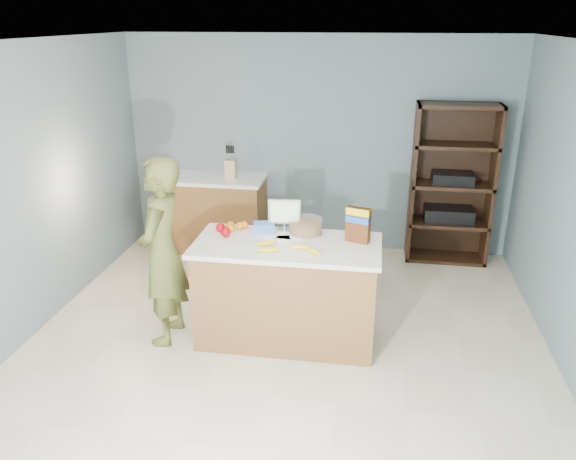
# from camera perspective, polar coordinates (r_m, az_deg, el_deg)

# --- Properties ---
(floor) EXTENTS (4.50, 5.00, 0.02)m
(floor) POSITION_cam_1_polar(r_m,az_deg,el_deg) (4.83, -0.67, -12.65)
(floor) COLOR beige
(floor) RESTS_ON ground
(walls) EXTENTS (4.52, 5.02, 2.51)m
(walls) POSITION_cam_1_polar(r_m,az_deg,el_deg) (4.15, -0.76, 6.71)
(walls) COLOR slate
(walls) RESTS_ON ground
(counter_peninsula) EXTENTS (1.56, 0.76, 0.90)m
(counter_peninsula) POSITION_cam_1_polar(r_m,az_deg,el_deg) (4.87, -0.09, -6.64)
(counter_peninsula) COLOR brown
(counter_peninsula) RESTS_ON ground
(back_cabinet) EXTENTS (1.24, 0.62, 0.90)m
(back_cabinet) POSITION_cam_1_polar(r_m,az_deg,el_deg) (6.82, -7.55, 1.74)
(back_cabinet) COLOR brown
(back_cabinet) RESTS_ON ground
(shelving_unit) EXTENTS (0.90, 0.40, 1.80)m
(shelving_unit) POSITION_cam_1_polar(r_m,az_deg,el_deg) (6.63, 16.21, 4.25)
(shelving_unit) COLOR black
(shelving_unit) RESTS_ON ground
(person) EXTENTS (0.40, 0.60, 1.63)m
(person) POSITION_cam_1_polar(r_m,az_deg,el_deg) (4.83, -12.64, -2.23)
(person) COLOR #4E5523
(person) RESTS_ON ground
(knife_block) EXTENTS (0.12, 0.10, 0.31)m
(knife_block) POSITION_cam_1_polar(r_m,az_deg,el_deg) (6.57, -5.85, 6.23)
(knife_block) COLOR tan
(knife_block) RESTS_ON back_cabinet
(envelopes) EXTENTS (0.33, 0.18, 0.00)m
(envelopes) POSITION_cam_1_polar(r_m,az_deg,el_deg) (4.78, -0.46, -0.78)
(envelopes) COLOR white
(envelopes) RESTS_ON counter_peninsula
(bananas) EXTENTS (0.57, 0.24, 0.04)m
(bananas) POSITION_cam_1_polar(r_m,az_deg,el_deg) (4.53, -0.10, -1.82)
(bananas) COLOR yellow
(bananas) RESTS_ON counter_peninsula
(apples) EXTENTS (0.16, 0.19, 0.08)m
(apples) POSITION_cam_1_polar(r_m,az_deg,el_deg) (4.87, -6.62, -0.01)
(apples) COLOR #980310
(apples) RESTS_ON counter_peninsula
(oranges) EXTENTS (0.26, 0.18, 0.07)m
(oranges) POSITION_cam_1_polar(r_m,az_deg,el_deg) (4.97, -5.83, 0.36)
(oranges) COLOR orange
(oranges) RESTS_ON counter_peninsula
(blue_carton) EXTENTS (0.20, 0.16, 0.08)m
(blue_carton) POSITION_cam_1_polar(r_m,az_deg,el_deg) (4.92, -2.45, 0.30)
(blue_carton) COLOR blue
(blue_carton) RESTS_ON counter_peninsula
(salad_bowl) EXTENTS (0.30, 0.30, 0.13)m
(salad_bowl) POSITION_cam_1_polar(r_m,az_deg,el_deg) (4.87, 1.78, 0.33)
(salad_bowl) COLOR #267219
(salad_bowl) RESTS_ON counter_peninsula
(tv) EXTENTS (0.28, 0.12, 0.28)m
(tv) POSITION_cam_1_polar(r_m,az_deg,el_deg) (4.91, -0.37, 1.76)
(tv) COLOR silver
(tv) RESTS_ON counter_peninsula
(cereal_box) EXTENTS (0.21, 0.13, 0.30)m
(cereal_box) POSITION_cam_1_polar(r_m,az_deg,el_deg) (4.68, 7.15, 0.80)
(cereal_box) COLOR #592B14
(cereal_box) RESTS_ON counter_peninsula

